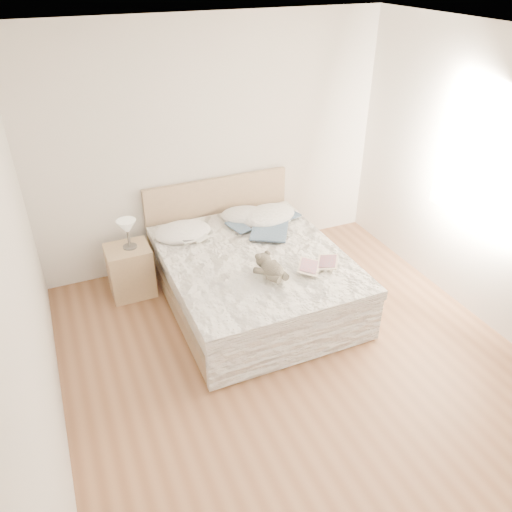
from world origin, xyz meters
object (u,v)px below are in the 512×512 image
Objects in this scene: table_lamp at (127,228)px; teddy_bear at (272,275)px; childrens_book at (318,265)px; nightstand at (131,271)px; photo_book at (192,238)px; bed at (251,275)px.

teddy_bear is (1.08, -1.18, -0.14)m from table_lamp.
nightstand is at bearing 179.06° from childrens_book.
photo_book reaches higher than nightstand.
table_lamp is 1.60m from teddy_bear.
teddy_bear is at bearing -46.83° from nightstand.
bed is 6.82× the size of table_lamp.
table_lamp reaches higher than childrens_book.
table_lamp is at bearing 150.44° from bed.
bed is 6.98× the size of photo_book.
teddy_bear is (-0.49, -0.01, 0.02)m from childrens_book.
table_lamp reaches higher than photo_book.
table_lamp is at bearing 178.50° from childrens_book.
nightstand is at bearing 120.19° from teddy_bear.
teddy_bear is at bearing -92.65° from bed.
childrens_book is at bearing -49.36° from bed.
table_lamp is (0.03, -0.00, 0.51)m from nightstand.
nightstand is 1.66× the size of teddy_bear.
nightstand is 1.82× the size of photo_book.
bed is 1.30m from nightstand.
bed is 0.73m from photo_book.
photo_book is at bearing -15.72° from nightstand.
bed reaches higher than childrens_book.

